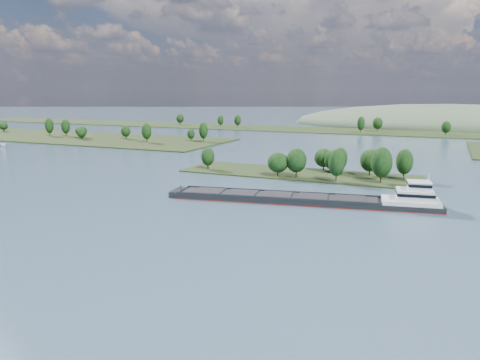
% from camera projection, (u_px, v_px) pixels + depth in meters
% --- Properties ---
extents(ground, '(1800.00, 1800.00, 0.00)m').
position_uv_depth(ground, '(242.00, 206.00, 145.89)').
color(ground, '#36485D').
rests_on(ground, ground).
extents(tree_island, '(100.00, 30.09, 15.04)m').
position_uv_depth(tree_island, '(317.00, 166.00, 194.44)').
color(tree_island, black).
rests_on(tree_island, ground).
extents(left_bank, '(300.00, 80.00, 15.36)m').
position_uv_depth(left_bank, '(44.00, 135.00, 362.29)').
color(left_bank, black).
rests_on(left_bank, ground).
extents(back_shoreline, '(900.00, 60.00, 14.94)m').
position_uv_depth(back_shoreline, '(386.00, 132.00, 393.14)').
color(back_shoreline, black).
rests_on(back_shoreline, ground).
extents(hill_west, '(320.00, 160.00, 44.00)m').
position_uv_depth(hill_west, '(451.00, 126.00, 463.22)').
color(hill_west, '#405238').
rests_on(hill_west, ground).
extents(cargo_barge, '(86.91, 24.91, 11.69)m').
position_uv_depth(cargo_barge, '(319.00, 199.00, 148.57)').
color(cargo_barge, black).
rests_on(cargo_barge, ground).
extents(motorboat, '(7.10, 3.80, 2.60)m').
position_uv_depth(motorboat, '(2.00, 145.00, 296.51)').
color(motorboat, silver).
rests_on(motorboat, ground).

